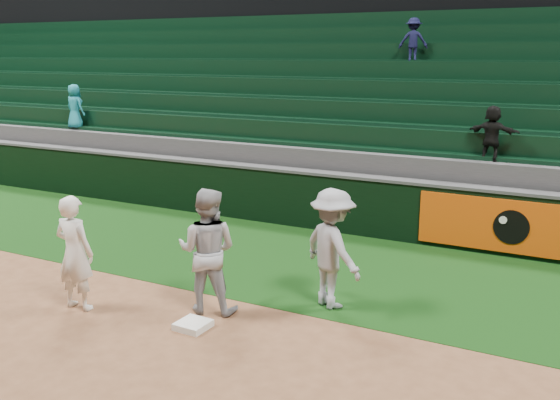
% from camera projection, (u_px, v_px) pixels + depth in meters
% --- Properties ---
extents(ground, '(70.00, 70.00, 0.00)m').
position_uv_depth(ground, '(203.00, 323.00, 8.80)').
color(ground, brown).
rests_on(ground, ground).
extents(foul_grass, '(36.00, 4.20, 0.01)m').
position_uv_depth(foul_grass, '(297.00, 261.00, 11.38)').
color(foul_grass, black).
rests_on(foul_grass, ground).
extents(first_base, '(0.43, 0.43, 0.09)m').
position_uv_depth(first_base, '(193.00, 325.00, 8.61)').
color(first_base, white).
rests_on(first_base, ground).
extents(first_baseman, '(0.65, 0.45, 1.72)m').
position_uv_depth(first_baseman, '(75.00, 253.00, 9.10)').
color(first_baseman, white).
rests_on(first_baseman, ground).
extents(baserunner, '(1.04, 0.90, 1.85)m').
position_uv_depth(baserunner, '(207.00, 251.00, 9.00)').
color(baserunner, '#A4A7AE').
rests_on(baserunner, ground).
extents(base_coach, '(1.34, 1.16, 1.79)m').
position_uv_depth(base_coach, '(332.00, 249.00, 9.16)').
color(base_coach, '#979AA4').
rests_on(base_coach, foul_grass).
extents(field_wall, '(36.00, 0.45, 1.25)m').
position_uv_depth(field_wall, '(344.00, 203.00, 13.11)').
color(field_wall, black).
rests_on(field_wall, ground).
extents(stadium_seating, '(36.00, 5.95, 4.85)m').
position_uv_depth(stadium_seating, '(399.00, 132.00, 16.12)').
color(stadium_seating, '#38383A').
rests_on(stadium_seating, ground).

